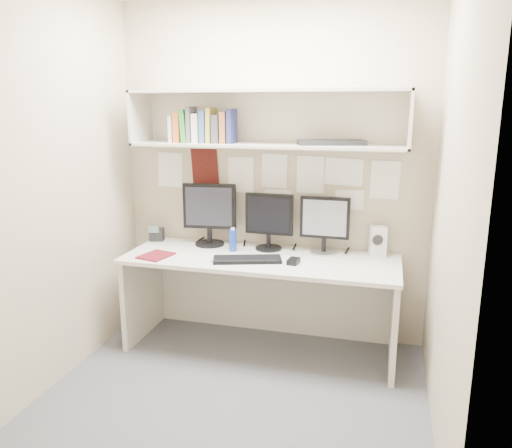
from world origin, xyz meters
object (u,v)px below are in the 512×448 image
(monitor_left, at_px, (209,212))
(monitor_right, at_px, (325,222))
(maroon_notebook, at_px, (156,256))
(desk, at_px, (260,303))
(monitor_center, at_px, (269,219))
(speaker, at_px, (378,241))
(desk_phone, at_px, (157,234))
(keyboard, at_px, (247,259))

(monitor_left, xyz_separation_m, monitor_right, (0.91, 0.00, -0.03))
(monitor_right, height_order, maroon_notebook, monitor_right)
(monitor_right, bearing_deg, monitor_left, -179.32)
(desk, relative_size, monitor_right, 4.67)
(monitor_center, distance_m, speaker, 0.82)
(monitor_left, height_order, maroon_notebook, monitor_left)
(desk_phone, bearing_deg, desk, -27.19)
(monitor_center, relative_size, keyboard, 0.90)
(keyboard, xyz_separation_m, maroon_notebook, (-0.68, -0.07, -0.01))
(keyboard, relative_size, maroon_notebook, 2.05)
(monitor_left, bearing_deg, monitor_right, -7.06)
(desk, distance_m, monitor_center, 0.64)
(maroon_notebook, bearing_deg, desk_phone, 128.36)
(monitor_center, distance_m, desk_phone, 0.97)
(monitor_left, relative_size, desk_phone, 3.68)
(desk, bearing_deg, maroon_notebook, -165.71)
(desk, distance_m, desk_phone, 1.05)
(keyboard, height_order, speaker, speaker)
(monitor_right, xyz_separation_m, desk_phone, (-1.37, 0.00, -0.18))
(keyboard, height_order, desk_phone, desk_phone)
(speaker, distance_m, maroon_notebook, 1.64)
(desk_phone, bearing_deg, keyboard, -35.53)
(monitor_right, bearing_deg, maroon_notebook, -160.20)
(speaker, bearing_deg, monitor_right, 171.91)
(maroon_notebook, xyz_separation_m, desk_phone, (-0.19, 0.41, 0.05))
(monitor_right, distance_m, desk_phone, 1.38)
(monitor_left, bearing_deg, keyboard, -47.25)
(desk, distance_m, maroon_notebook, 0.85)
(desk, distance_m, monitor_right, 0.77)
(monitor_right, relative_size, speaker, 1.93)
(keyboard, bearing_deg, monitor_center, 60.31)
(desk_phone, bearing_deg, monitor_center, -14.03)
(desk, distance_m, keyboard, 0.40)
(monitor_left, distance_m, maroon_notebook, 0.56)
(desk, xyz_separation_m, desk_phone, (-0.94, 0.22, 0.42))
(monitor_right, xyz_separation_m, speaker, (0.39, 0.04, -0.12))
(keyboard, xyz_separation_m, speaker, (0.89, 0.38, 0.10))
(desk, relative_size, maroon_notebook, 8.51)
(desk, bearing_deg, monitor_left, 155.12)
(maroon_notebook, bearing_deg, speaker, 29.16)
(keyboard, relative_size, speaker, 2.18)
(desk_phone, bearing_deg, monitor_right, -13.99)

